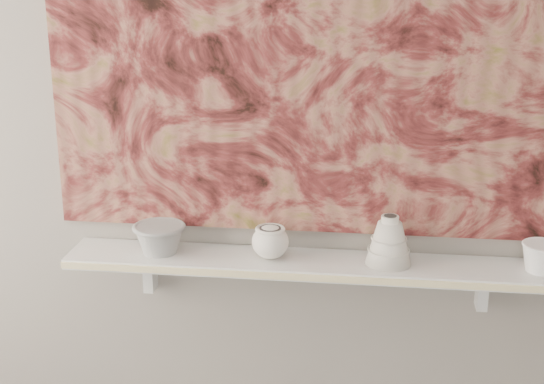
% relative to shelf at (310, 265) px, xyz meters
% --- Properties ---
extents(wall_back, '(3.60, 0.00, 3.60)m').
position_rel_shelf_xyz_m(wall_back, '(0.00, 0.09, 0.44)').
color(wall_back, gray).
rests_on(wall_back, floor).
extents(shelf, '(1.40, 0.18, 0.03)m').
position_rel_shelf_xyz_m(shelf, '(0.00, 0.00, 0.00)').
color(shelf, silver).
rests_on(shelf, wall_back).
extents(shelf_stripe, '(1.40, 0.01, 0.02)m').
position_rel_shelf_xyz_m(shelf_stripe, '(0.00, -0.09, 0.00)').
color(shelf_stripe, beige).
rests_on(shelf_stripe, shelf).
extents(bracket_left, '(0.03, 0.06, 0.12)m').
position_rel_shelf_xyz_m(bracket_left, '(-0.49, 0.06, -0.07)').
color(bracket_left, silver).
rests_on(bracket_left, wall_back).
extents(bracket_right, '(0.03, 0.06, 0.12)m').
position_rel_shelf_xyz_m(bracket_right, '(0.49, 0.06, -0.07)').
color(bracket_right, silver).
rests_on(bracket_right, wall_back).
extents(painting, '(1.50, 0.02, 1.10)m').
position_rel_shelf_xyz_m(painting, '(0.00, 0.08, 0.62)').
color(painting, maroon).
rests_on(painting, wall_back).
extents(house_motif, '(0.09, 0.00, 0.08)m').
position_rel_shelf_xyz_m(house_motif, '(0.45, 0.07, 0.32)').
color(house_motif, black).
rests_on(house_motif, painting).
extents(bowl_grey, '(0.17, 0.17, 0.09)m').
position_rel_shelf_xyz_m(bowl_grey, '(-0.44, 0.00, 0.06)').
color(bowl_grey, gray).
rests_on(bowl_grey, shelf).
extents(cup_cream, '(0.12, 0.12, 0.10)m').
position_rel_shelf_xyz_m(cup_cream, '(-0.11, 0.00, 0.06)').
color(cup_cream, silver).
rests_on(cup_cream, shelf).
extents(bell_vessel, '(0.16, 0.16, 0.14)m').
position_rel_shelf_xyz_m(bell_vessel, '(0.22, 0.00, 0.09)').
color(bell_vessel, silver).
rests_on(bell_vessel, shelf).
extents(bowl_white, '(0.12, 0.12, 0.08)m').
position_rel_shelf_xyz_m(bowl_white, '(0.63, 0.00, 0.06)').
color(bowl_white, white).
rests_on(bowl_white, shelf).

